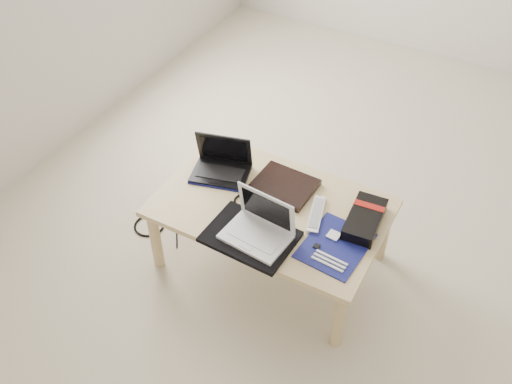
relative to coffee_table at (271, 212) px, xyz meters
The scene contains 13 objects.
ground 0.75m from the coffee_table, 57.79° to the left, with size 4.00×4.00×0.00m, color beige.
coffee_table is the anchor object (origin of this frame).
book 0.15m from the coffee_table, 90.65° to the left, with size 0.31×0.26×0.03m.
netbook 0.36m from the coffee_table, 163.95° to the left, with size 0.33×0.27×0.21m.
tablet 0.08m from the coffee_table, 137.58° to the left, with size 0.26×0.22×0.01m.
remote 0.23m from the coffee_table, ahead, with size 0.12×0.25×0.02m.
neoprene_sleeve 0.24m from the coffee_table, 86.49° to the right, with size 0.40×0.29×0.02m, color black.
white_laptop 0.24m from the coffee_table, 77.41° to the right, with size 0.31×0.24×0.21m.
motherboard 0.39m from the coffee_table, 14.19° to the right, with size 0.29×0.35×0.02m.
gpu_box 0.46m from the coffee_table, 12.56° to the left, with size 0.17×0.30×0.06m.
cable_coil 0.15m from the coffee_table, 161.55° to the right, with size 0.10×0.10×0.01m, color black.
floor_cable_coil 0.80m from the coffee_table, behind, with size 0.17×0.17×0.01m, color black.
floor_cable_trail 0.67m from the coffee_table, behind, with size 0.01×0.01×0.35m, color black.
Camera 1 is at (0.52, -2.33, 2.33)m, focal length 40.00 mm.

